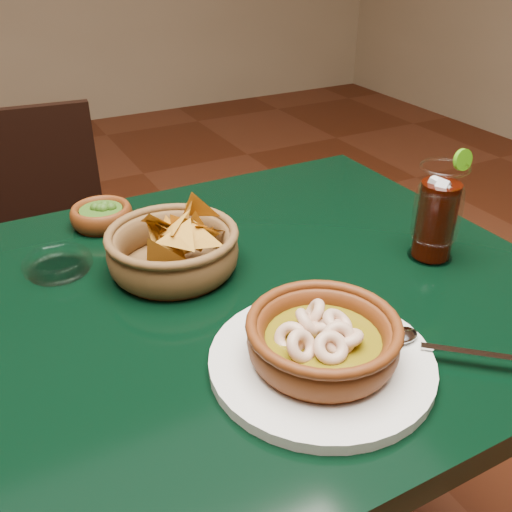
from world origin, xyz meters
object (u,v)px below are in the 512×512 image
dining_chair (42,268)px  dining_table (169,362)px  shrimp_plate (323,345)px  chip_basket (173,248)px  cola_drink (437,214)px

dining_chair → dining_table: bearing=-82.2°
dining_table → dining_chair: 0.73m
dining_chair → shrimp_plate: 0.99m
chip_basket → dining_chair: bearing=103.8°
dining_table → shrimp_plate: shrimp_plate is taller
cola_drink → chip_basket: bearing=157.7°
shrimp_plate → chip_basket: 0.31m
dining_table → chip_basket: size_ratio=5.01×
shrimp_plate → chip_basket: bearing=104.5°
dining_chair → cola_drink: (0.54, -0.77, 0.36)m
dining_chair → chip_basket: 0.71m
shrimp_plate → cola_drink: cola_drink is taller
shrimp_plate → chip_basket: chip_basket is taller
dining_chair → shrimp_plate: bearing=-76.0°
dining_table → cola_drink: 0.48m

